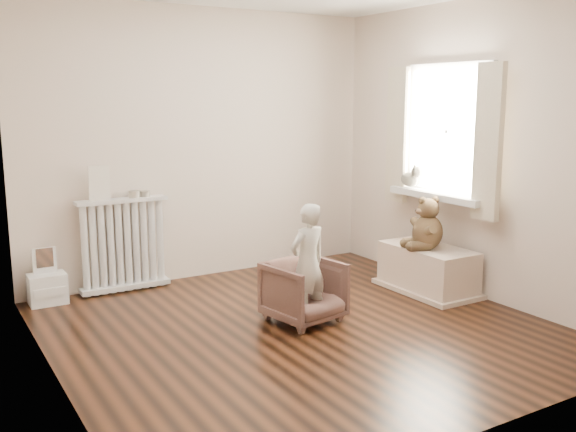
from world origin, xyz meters
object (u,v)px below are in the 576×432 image
radiator (124,249)px  teddy_bear (428,221)px  child (308,263)px  armchair (304,291)px  plush_cat (410,177)px  toy_vanity (46,273)px  toy_bench (428,270)px

radiator → teddy_bear: 2.77m
radiator → child: child is taller
armchair → plush_cat: bearing=9.0°
toy_vanity → plush_cat: size_ratio=1.89×
child → plush_cat: (1.55, 0.58, 0.51)m
armchair → plush_cat: 1.80m
teddy_bear → radiator: bearing=166.4°
radiator → plush_cat: plush_cat is taller
plush_cat → child: bearing=-155.7°
teddy_bear → plush_cat: size_ratio=1.80×
radiator → child: (0.97, -1.59, 0.10)m
armchair → plush_cat: plush_cat is taller
toy_bench → teddy_bear: bearing=-147.5°
radiator → plush_cat: bearing=-21.8°
radiator → toy_bench: (2.38, -1.44, -0.19)m
radiator → teddy_bear: teddy_bear is taller
plush_cat → armchair: bearing=-157.4°
child → toy_bench: (1.41, 0.15, -0.29)m
teddy_bear → plush_cat: 0.60m
child → armchair: bearing=-100.0°
armchair → child: 0.25m
toy_vanity → plush_cat: (3.21, -0.98, 0.72)m
teddy_bear → armchair: bearing=-158.5°
toy_vanity → child: 2.29m
radiator → toy_vanity: radiator is taller
toy_vanity → radiator: bearing=2.5°
toy_bench → radiator: bearing=148.8°
toy_vanity → toy_bench: (3.07, -1.41, -0.08)m
toy_bench → plush_cat: bearing=72.1°
armchair → child: bearing=-100.0°
radiator → toy_bench: size_ratio=0.98×
toy_vanity → armchair: bearing=-42.2°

